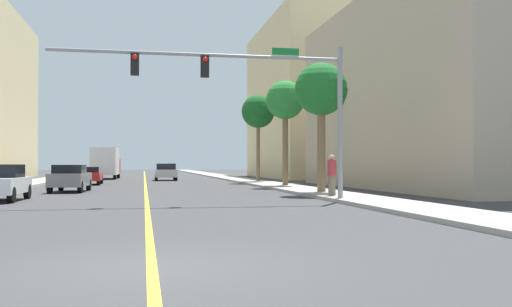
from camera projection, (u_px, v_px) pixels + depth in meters
ground at (145, 181)px, 49.70m from camera, size 192.00×192.00×0.00m
sidewalk_left at (40, 181)px, 48.05m from camera, size 2.66×168.00×0.15m
sidewalk_right at (243, 180)px, 51.36m from camera, size 2.66×168.00×0.15m
lane_marking_center at (145, 181)px, 49.70m from camera, size 0.16×144.00×0.01m
building_right_near at (493, 95)px, 36.88m from camera, size 17.95×24.44×11.92m
building_right_far at (332, 102)px, 64.50m from camera, size 15.46×22.21×16.96m
traffic_signal_mast at (251, 84)px, 22.55m from camera, size 11.46×0.36×6.11m
palm_near at (321, 92)px, 28.61m from camera, size 2.62×2.62×6.41m
palm_mid at (285, 102)px, 37.29m from camera, size 2.51×2.51×6.79m
palm_far at (258, 112)px, 45.90m from camera, size 2.66×2.66×6.91m
car_silver at (166, 172)px, 52.81m from camera, size 1.97×4.42×1.55m
car_red at (89, 175)px, 42.13m from camera, size 1.79×4.46×1.30m
car_gray at (70, 178)px, 31.21m from camera, size 1.93×4.20×1.47m
delivery_truck at (106, 163)px, 57.75m from camera, size 2.57×7.79×3.08m
pedestrian at (332, 175)px, 25.01m from camera, size 0.38×0.38×1.78m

